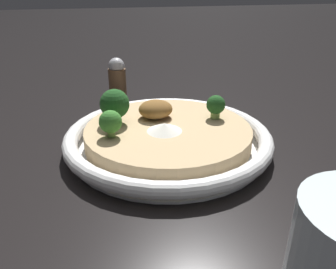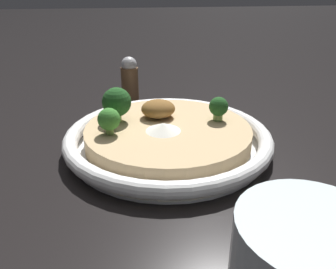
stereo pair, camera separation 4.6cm
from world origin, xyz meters
TOP-DOWN VIEW (x-y plane):
  - ground_plane at (0.00, 0.00)m, footprint 6.00×6.00m
  - risotto_bowl at (0.00, 0.00)m, footprint 0.29×0.29m
  - cheese_sprinkle at (-0.01, -0.01)m, footprint 0.05×0.05m
  - crispy_onion_garnish at (-0.01, 0.04)m, footprint 0.05×0.05m
  - broccoli_front_left at (-0.08, -0.01)m, footprint 0.03×0.03m
  - broccoli_back_right at (0.08, 0.01)m, footprint 0.03×0.03m
  - broccoli_back_left at (-0.07, 0.03)m, footprint 0.04×0.04m
  - pepper_shaker at (-0.04, 0.23)m, footprint 0.03×0.03m

SIDE VIEW (x-z plane):
  - ground_plane at x=0.00m, z-range 0.00..0.00m
  - risotto_bowl at x=0.00m, z-range 0.00..0.03m
  - cheese_sprinkle at x=-0.01m, z-range 0.03..0.04m
  - pepper_shaker at x=-0.04m, z-range 0.00..0.09m
  - crispy_onion_garnish at x=-0.01m, z-range 0.03..0.06m
  - broccoli_back_right at x=0.08m, z-range 0.04..0.07m
  - broccoli_front_left at x=-0.08m, z-range 0.04..0.07m
  - broccoli_back_left at x=-0.07m, z-range 0.04..0.09m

